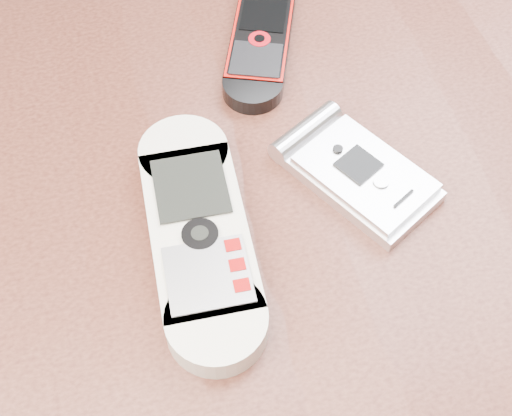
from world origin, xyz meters
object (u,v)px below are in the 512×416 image
(nokia_white, at_px, (199,233))
(motorola_razr, at_px, (361,174))
(table, at_px, (250,294))
(nokia_black_red, at_px, (261,38))

(nokia_white, bearing_deg, motorola_razr, 12.43)
(nokia_white, distance_m, motorola_razr, 0.11)
(table, relative_size, nokia_black_red, 8.30)
(nokia_white, bearing_deg, nokia_black_red, 65.75)
(table, distance_m, nokia_white, 0.12)
(nokia_black_red, height_order, motorola_razr, motorola_razr)
(nokia_white, xyz_separation_m, motorola_razr, (0.11, 0.02, -0.00))
(motorola_razr, bearing_deg, table, 157.55)
(table, height_order, motorola_razr, motorola_razr)
(table, bearing_deg, nokia_black_red, 72.70)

